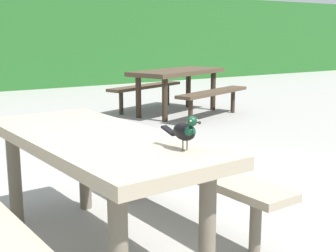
# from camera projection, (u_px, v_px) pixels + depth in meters

# --- Properties ---
(picnic_table_foreground) EXTENTS (1.80, 1.85, 0.74)m
(picnic_table_foreground) POSITION_uv_depth(u_px,v_px,m) (96.00, 165.00, 2.72)
(picnic_table_foreground) COLOR gray
(picnic_table_foreground) RESTS_ON ground
(bird_grackle) EXTENTS (0.09, 0.29, 0.18)m
(bird_grackle) POSITION_uv_depth(u_px,v_px,m) (185.00, 131.00, 2.29)
(bird_grackle) COLOR black
(bird_grackle) RESTS_ON picnic_table_foreground
(picnic_table_mid_right) EXTENTS (2.19, 2.17, 0.74)m
(picnic_table_mid_right) POSITION_uv_depth(u_px,v_px,m) (178.00, 81.00, 7.65)
(picnic_table_mid_right) COLOR #473828
(picnic_table_mid_right) RESTS_ON ground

